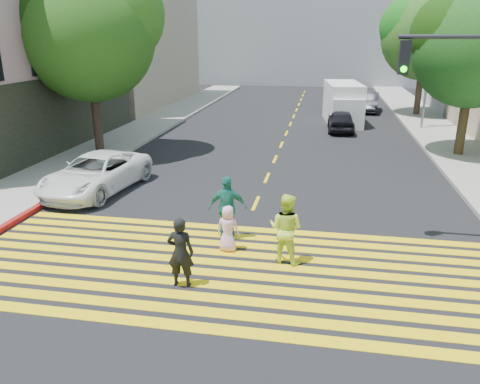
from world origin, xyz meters
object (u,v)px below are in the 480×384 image
(pedestrian_extra, at_px, (228,208))
(dark_car_parked, at_px, (368,102))
(dark_car_near, at_px, (341,121))
(tree_left, at_px, (90,27))
(tree_right_far, at_px, (427,31))
(tree_right_near, at_px, (477,40))
(white_sedan, at_px, (96,173))
(pedestrian_woman, at_px, (286,229))
(white_van, at_px, (343,104))
(pedestrian_child, at_px, (228,229))
(pedestrian_man, at_px, (181,252))
(silver_car, at_px, (345,101))

(pedestrian_extra, bearing_deg, dark_car_parked, -112.28)
(dark_car_near, bearing_deg, tree_left, 32.66)
(pedestrian_extra, bearing_deg, dark_car_near, -111.28)
(tree_left, bearing_deg, tree_right_far, 40.12)
(tree_right_near, xyz_separation_m, white_sedan, (-14.28, -7.74, -4.50))
(pedestrian_woman, height_order, white_van, white_van)
(tree_left, relative_size, pedestrian_woman, 4.75)
(pedestrian_child, relative_size, white_sedan, 0.26)
(tree_right_near, height_order, dark_car_near, tree_right_near)
(pedestrian_woman, distance_m, pedestrian_child, 1.59)
(pedestrian_man, xyz_separation_m, white_sedan, (-5.01, 5.94, -0.15))
(pedestrian_child, height_order, dark_car_near, dark_car_near)
(tree_right_far, distance_m, white_van, 7.78)
(white_van, bearing_deg, tree_right_near, -63.50)
(white_sedan, xyz_separation_m, silver_car, (9.44, 22.02, -0.06))
(white_sedan, bearing_deg, tree_right_far, 61.14)
(white_sedan, distance_m, dark_car_parked, 23.64)
(pedestrian_man, distance_m, dark_car_near, 19.28)
(tree_left, distance_m, silver_car, 21.10)
(dark_car_near, bearing_deg, tree_right_near, 134.57)
(tree_right_far, height_order, silver_car, tree_right_far)
(silver_car, bearing_deg, pedestrian_man, 79.30)
(white_van, bearing_deg, white_sedan, -126.19)
(tree_right_far, height_order, dark_car_near, tree_right_far)
(pedestrian_extra, bearing_deg, white_sedan, -39.23)
(pedestrian_man, bearing_deg, tree_right_far, -113.35)
(tree_right_near, distance_m, pedestrian_extra, 14.65)
(tree_right_near, height_order, white_van, tree_right_near)
(tree_left, height_order, white_van, tree_left)
(pedestrian_man, relative_size, white_van, 0.30)
(pedestrian_woman, relative_size, dark_car_near, 0.48)
(pedestrian_woman, xyz_separation_m, silver_car, (2.24, 26.36, -0.27))
(pedestrian_child, height_order, pedestrian_extra, pedestrian_extra)
(pedestrian_extra, bearing_deg, pedestrian_man, 70.55)
(tree_right_near, distance_m, dark_car_near, 8.72)
(dark_car_near, relative_size, dark_car_parked, 0.90)
(tree_right_near, xyz_separation_m, silver_car, (-4.84, 14.28, -4.56))
(silver_car, bearing_deg, dark_car_parked, 143.66)
(tree_right_near, relative_size, white_van, 1.40)
(white_sedan, xyz_separation_m, white_van, (9.11, 15.79, 0.51))
(tree_right_far, xyz_separation_m, dark_car_parked, (-3.27, 1.45, -4.96))
(pedestrian_man, relative_size, pedestrian_child, 1.32)
(silver_car, xyz_separation_m, dark_car_parked, (1.64, -1.14, 0.06))
(white_van, bearing_deg, silver_car, 80.75)
(tree_left, xyz_separation_m, dark_car_near, (11.36, 7.62, -5.08))
(tree_right_near, xyz_separation_m, dark_car_parked, (-3.20, 13.14, -4.50))
(tree_left, distance_m, white_sedan, 7.70)
(tree_right_far, height_order, pedestrian_woman, tree_right_far)
(pedestrian_extra, bearing_deg, tree_right_far, -120.59)
(dark_car_near, distance_m, dark_car_parked, 8.23)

